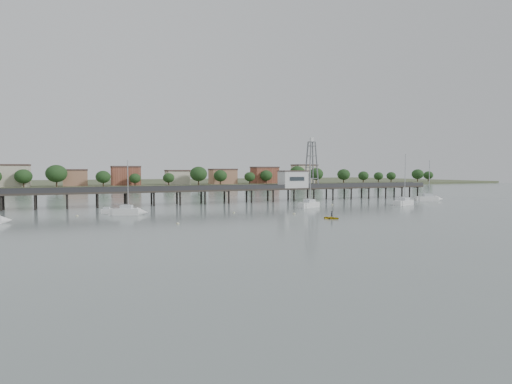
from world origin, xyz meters
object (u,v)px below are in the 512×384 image
lattice_tower (311,165)px  sailboat_b (132,212)px  sailboat_c (312,205)px  sailboat_d (406,202)px  white_tender (110,211)px  pier (215,190)px  sailboat_e (431,199)px  yellow_dinghy (332,219)px

lattice_tower → sailboat_b: 61.99m
sailboat_c → sailboat_d: bearing=-32.4°
white_tender → pier: bearing=44.3°
sailboat_e → white_tender: (-94.18, -0.52, -0.18)m
sailboat_e → sailboat_c: sailboat_e is taller
sailboat_b → yellow_dinghy: size_ratio=3.99×
white_tender → yellow_dinghy: yellow_dinghy is taller
white_tender → sailboat_d: bearing=8.6°
pier → sailboat_b: bearing=-139.7°
sailboat_b → white_tender: size_ratio=2.91×
sailboat_b → yellow_dinghy: 41.87m
white_tender → sailboat_c: bearing=9.5°
sailboat_b → sailboat_d: size_ratio=0.83×
sailboat_c → sailboat_d: sailboat_d is taller
pier → yellow_dinghy: 46.24m
sailboat_b → sailboat_d: bearing=19.1°
sailboat_e → sailboat_d: sailboat_d is taller
sailboat_d → yellow_dinghy: sailboat_d is taller
sailboat_b → white_tender: (-3.94, 4.90, -0.18)m
sailboat_c → sailboat_b: 44.66m
lattice_tower → yellow_dinghy: 51.67m
pier → sailboat_c: size_ratio=11.49×
sailboat_b → white_tender: sailboat_b is taller
sailboat_c → yellow_dinghy: 25.96m
pier → white_tender: size_ratio=36.02×
lattice_tower → sailboat_d: (15.02, -24.97, -10.47)m
white_tender → yellow_dinghy: size_ratio=1.37×
pier → sailboat_d: bearing=-28.2°
sailboat_e → sailboat_d: 20.08m
pier → lattice_tower: lattice_tower is taller
sailboat_c → sailboat_d: size_ratio=0.89×
pier → sailboat_e: size_ratio=11.37×
yellow_dinghy → sailboat_c: bearing=32.6°
sailboat_c → white_tender: bearing=150.1°
sailboat_d → sailboat_e: bearing=3.3°
sailboat_b → sailboat_e: bearing=25.1°
pier → sailboat_c: 28.69m
lattice_tower → sailboat_b: bearing=-159.2°
sailboat_b → yellow_dinghy: bearing=-12.5°
sailboat_b → lattice_tower: bearing=42.4°
sailboat_d → sailboat_b: bearing=155.0°
white_tender → sailboat_e: bearing=15.1°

